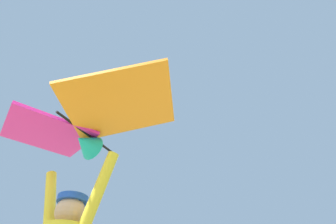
# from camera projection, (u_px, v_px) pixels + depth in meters

# --- Properties ---
(held_stunt_kite) EXTENTS (2.07, 1.09, 0.43)m
(held_stunt_kite) POSITION_uv_depth(u_px,v_px,m) (82.00, 125.00, 2.59)
(held_stunt_kite) COLOR black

